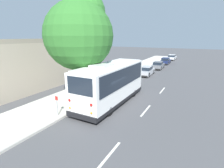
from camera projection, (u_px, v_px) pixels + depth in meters
The scene contains 15 objects.
ground_plane at pixel (107, 107), 14.29m from camera, with size 160.00×160.00×0.00m, color #474749.
sidewalk_slab at pixel (69, 99), 16.05m from camera, with size 80.00×4.27×0.15m, color beige.
curb_strip at pixel (89, 103), 15.07m from camera, with size 80.00×0.14×0.15m, color #AAA69D.
shuttle_bus at pixel (111, 82), 14.81m from camera, with size 8.61×2.71×3.55m.
parked_sedan_silver at pixel (146, 71), 26.16m from camera, with size 4.56×1.80×1.30m.
parked_sedan_gray at pixel (158, 65), 31.21m from camera, with size 4.19×1.81×1.29m.
parked_sedan_navy at pixel (165, 61), 36.78m from camera, with size 4.49×1.73×1.27m.
parked_sedan_white at pixel (172, 57), 43.06m from camera, with size 4.53×1.81×1.27m.
street_tree at pixel (80, 31), 13.90m from camera, with size 5.51×5.51×9.08m.
sign_post_near at pixel (57, 106), 12.30m from camera, with size 0.06×0.22×1.43m.
sign_post_far at pixel (70, 100), 13.44m from camera, with size 0.06×0.22×1.42m.
building_backdrop at pixel (7, 66), 18.68m from camera, with size 20.33×7.91×5.39m.
lane_stripe_behind at pixel (109, 155), 8.52m from camera, with size 2.40×0.14×0.01m, color silver.
lane_stripe_mid at pixel (146, 111), 13.64m from camera, with size 2.40×0.14×0.01m, color silver.
lane_stripe_ahead at pixel (162, 90), 18.77m from camera, with size 2.40×0.14×0.01m, color silver.
Camera 1 is at (-11.56, -6.54, 5.60)m, focal length 28.00 mm.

